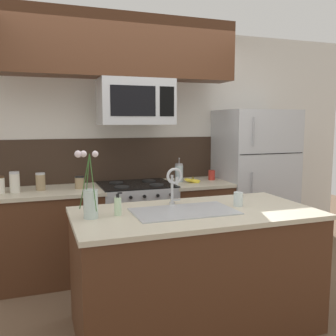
% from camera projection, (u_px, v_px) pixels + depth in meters
% --- Properties ---
extents(ground_plane, '(10.00, 10.00, 0.00)m').
position_uv_depth(ground_plane, '(164.00, 306.00, 3.20)').
color(ground_plane, brown).
extents(rear_partition, '(5.20, 0.10, 2.60)m').
position_uv_depth(rear_partition, '(152.00, 145.00, 4.34)').
color(rear_partition, silver).
rests_on(rear_partition, ground).
extents(splash_band, '(3.45, 0.01, 0.48)m').
position_uv_depth(splash_band, '(129.00, 159.00, 4.20)').
color(splash_band, '#332319').
rests_on(splash_band, rear_partition).
extents(back_counter_left, '(1.06, 0.65, 0.91)m').
position_uv_depth(back_counter_left, '(49.00, 235.00, 3.69)').
color(back_counter_left, '#4C2B19').
rests_on(back_counter_left, ground).
extents(back_counter_right, '(0.67, 0.65, 0.91)m').
position_uv_depth(back_counter_right, '(197.00, 221.00, 4.22)').
color(back_counter_right, '#4C2B19').
rests_on(back_counter_right, ground).
extents(stove_range, '(0.76, 0.64, 0.93)m').
position_uv_depth(stove_range, '(136.00, 226.00, 3.99)').
color(stove_range, '#B7BABF').
rests_on(stove_range, ground).
extents(microwave, '(0.74, 0.40, 0.46)m').
position_uv_depth(microwave, '(136.00, 102.00, 3.80)').
color(microwave, '#B7BABF').
extents(upper_cabinet_band, '(2.43, 0.34, 0.60)m').
position_uv_depth(upper_cabinet_band, '(117.00, 47.00, 3.65)').
color(upper_cabinet_band, '#4C2B19').
extents(refrigerator, '(0.83, 0.74, 1.70)m').
position_uv_depth(refrigerator, '(253.00, 183.00, 4.43)').
color(refrigerator, '#B7BABF').
rests_on(refrigerator, ground).
extents(storage_jar_tall, '(0.08, 0.08, 0.16)m').
position_uv_depth(storage_jar_tall, '(0.00, 185.00, 3.47)').
color(storage_jar_tall, silver).
rests_on(storage_jar_tall, back_counter_left).
extents(storage_jar_medium, '(0.09, 0.09, 0.20)m').
position_uv_depth(storage_jar_medium, '(15.00, 182.00, 3.51)').
color(storage_jar_medium, silver).
rests_on(storage_jar_medium, back_counter_left).
extents(storage_jar_short, '(0.09, 0.09, 0.17)m').
position_uv_depth(storage_jar_short, '(41.00, 182.00, 3.63)').
color(storage_jar_short, '#997F5B').
rests_on(storage_jar_short, back_counter_left).
extents(storage_jar_squat, '(0.09, 0.09, 0.12)m').
position_uv_depth(storage_jar_squat, '(80.00, 182.00, 3.72)').
color(storage_jar_squat, '#997F5B').
rests_on(storage_jar_squat, back_counter_left).
extents(banana_bunch, '(0.19, 0.15, 0.08)m').
position_uv_depth(banana_bunch, '(193.00, 181.00, 4.08)').
color(banana_bunch, yellow).
rests_on(banana_bunch, back_counter_right).
extents(french_press, '(0.09, 0.09, 0.27)m').
position_uv_depth(french_press, '(179.00, 173.00, 4.14)').
color(french_press, silver).
rests_on(french_press, back_counter_right).
extents(coffee_tin, '(0.08, 0.08, 0.11)m').
position_uv_depth(coffee_tin, '(212.00, 175.00, 4.27)').
color(coffee_tin, '#B22D23').
rests_on(coffee_tin, back_counter_right).
extents(island_counter, '(1.82, 0.92, 0.91)m').
position_uv_depth(island_counter, '(195.00, 269.00, 2.86)').
color(island_counter, '#4C2B19').
rests_on(island_counter, ground).
extents(kitchen_sink, '(0.76, 0.44, 0.16)m').
position_uv_depth(kitchen_sink, '(184.00, 221.00, 2.78)').
color(kitchen_sink, '#ADAFB5').
rests_on(kitchen_sink, island_counter).
extents(sink_faucet, '(0.14, 0.14, 0.31)m').
position_uv_depth(sink_faucet, '(174.00, 181.00, 2.96)').
color(sink_faucet, '#B7BABF').
rests_on(sink_faucet, island_counter).
extents(dish_soap_bottle, '(0.06, 0.05, 0.16)m').
position_uv_depth(dish_soap_bottle, '(118.00, 206.00, 2.67)').
color(dish_soap_bottle, beige).
rests_on(dish_soap_bottle, island_counter).
extents(drinking_glass, '(0.07, 0.07, 0.11)m').
position_uv_depth(drinking_glass, '(238.00, 199.00, 2.95)').
color(drinking_glass, silver).
rests_on(drinking_glass, island_counter).
extents(flower_vase, '(0.15, 0.16, 0.48)m').
position_uv_depth(flower_vase, '(90.00, 200.00, 2.58)').
color(flower_vase, silver).
rests_on(flower_vase, island_counter).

